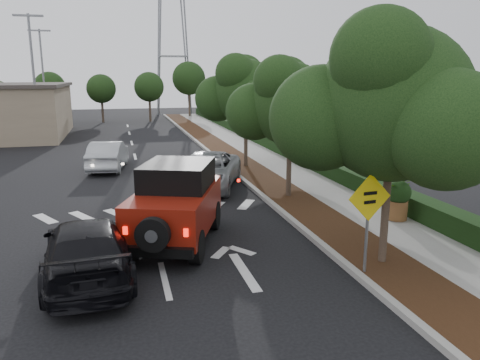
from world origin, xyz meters
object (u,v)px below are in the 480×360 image
object	(u,v)px
black_suv_oncoming	(88,249)
speed_hump_sign	(369,210)
silver_suv_ahead	(206,171)
red_jeep	(177,202)

from	to	relation	value
black_suv_oncoming	speed_hump_sign	distance (m)	6.87
silver_suv_ahead	speed_hump_sign	size ratio (longest dim) A/B	2.21
red_jeep	silver_suv_ahead	xyz separation A→B (m)	(2.05, 6.39, -0.44)
speed_hump_sign	red_jeep	bearing A→B (deg)	132.31
black_suv_oncoming	red_jeep	bearing A→B (deg)	-144.38
red_jeep	silver_suv_ahead	distance (m)	6.72
black_suv_oncoming	speed_hump_sign	size ratio (longest dim) A/B	2.02
red_jeep	speed_hump_sign	distance (m)	5.59
speed_hump_sign	silver_suv_ahead	bearing A→B (deg)	96.11
red_jeep	silver_suv_ahead	size ratio (longest dim) A/B	0.88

